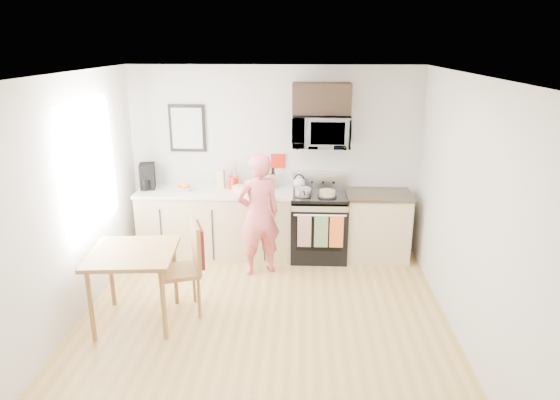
{
  "coord_description": "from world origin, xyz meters",
  "views": [
    {
      "loc": [
        0.4,
        -4.49,
        2.9
      ],
      "look_at": [
        0.14,
        1.0,
        1.14
      ],
      "focal_mm": 32.0,
      "sensor_mm": 36.0,
      "label": 1
    }
  ],
  "objects_px": {
    "range": "(319,227)",
    "cake": "(327,194)",
    "person": "(258,215)",
    "dining_table": "(133,260)",
    "microwave": "(321,131)",
    "chair": "(191,256)"
  },
  "relations": [
    {
      "from": "dining_table",
      "to": "cake",
      "type": "bearing_deg",
      "value": 38.57
    },
    {
      "from": "microwave",
      "to": "chair",
      "type": "relative_size",
      "value": 0.73
    },
    {
      "from": "range",
      "to": "dining_table",
      "type": "bearing_deg",
      "value": -138.1
    },
    {
      "from": "person",
      "to": "dining_table",
      "type": "xyz_separation_m",
      "value": [
        -1.2,
        -1.26,
        -0.07
      ]
    },
    {
      "from": "cake",
      "to": "person",
      "type": "bearing_deg",
      "value": -155.41
    },
    {
      "from": "microwave",
      "to": "dining_table",
      "type": "xyz_separation_m",
      "value": [
        -1.99,
        -1.89,
        -1.04
      ]
    },
    {
      "from": "range",
      "to": "microwave",
      "type": "bearing_deg",
      "value": 90.06
    },
    {
      "from": "microwave",
      "to": "cake",
      "type": "distance_m",
      "value": 0.83
    },
    {
      "from": "range",
      "to": "microwave",
      "type": "height_order",
      "value": "microwave"
    },
    {
      "from": "person",
      "to": "dining_table",
      "type": "height_order",
      "value": "person"
    },
    {
      "from": "person",
      "to": "cake",
      "type": "xyz_separation_m",
      "value": [
        0.89,
        0.41,
        0.17
      ]
    },
    {
      "from": "cake",
      "to": "dining_table",
      "type": "bearing_deg",
      "value": -141.43
    },
    {
      "from": "dining_table",
      "to": "cake",
      "type": "height_order",
      "value": "cake"
    },
    {
      "from": "range",
      "to": "dining_table",
      "type": "height_order",
      "value": "range"
    },
    {
      "from": "range",
      "to": "microwave",
      "type": "xyz_separation_m",
      "value": [
        -0.0,
        0.1,
        1.32
      ]
    },
    {
      "from": "microwave",
      "to": "cake",
      "type": "xyz_separation_m",
      "value": [
        0.1,
        -0.22,
        -0.8
      ]
    },
    {
      "from": "microwave",
      "to": "person",
      "type": "bearing_deg",
      "value": -141.32
    },
    {
      "from": "range",
      "to": "person",
      "type": "distance_m",
      "value": 1.01
    },
    {
      "from": "range",
      "to": "cake",
      "type": "relative_size",
      "value": 4.54
    },
    {
      "from": "dining_table",
      "to": "range",
      "type": "bearing_deg",
      "value": 41.9
    },
    {
      "from": "person",
      "to": "dining_table",
      "type": "bearing_deg",
      "value": 21.37
    },
    {
      "from": "person",
      "to": "dining_table",
      "type": "distance_m",
      "value": 1.74
    }
  ]
}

